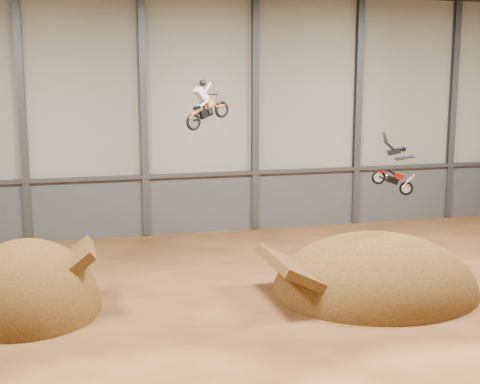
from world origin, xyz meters
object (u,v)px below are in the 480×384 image
(takeoff_ramp, at_px, (28,311))
(fmx_rider_b, at_px, (391,164))
(landing_ramp, at_px, (375,292))
(fmx_rider_a, at_px, (210,99))

(takeoff_ramp, height_order, fmx_rider_b, fmx_rider_b)
(takeoff_ramp, distance_m, landing_ramp, 14.74)
(fmx_rider_b, bearing_deg, fmx_rider_a, 164.72)
(takeoff_ramp, distance_m, fmx_rider_b, 16.35)
(landing_ramp, xyz_separation_m, fmx_rider_a, (-6.48, 4.15, 8.34))
(takeoff_ramp, relative_size, landing_ramp, 0.75)
(landing_ramp, bearing_deg, takeoff_ramp, 174.43)
(landing_ramp, distance_m, fmx_rider_a, 11.35)
(takeoff_ramp, relative_size, fmx_rider_b, 2.67)
(fmx_rider_a, bearing_deg, takeoff_ramp, 174.00)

